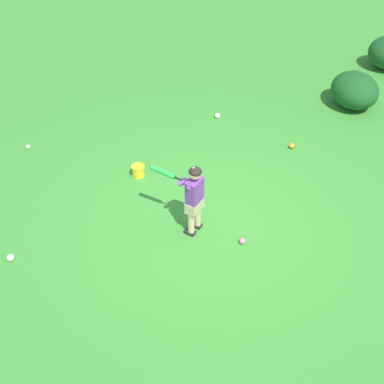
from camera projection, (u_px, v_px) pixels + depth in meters
The scene contains 9 objects.
ground_plane at pixel (216, 221), 7.01m from camera, with size 40.00×40.00×0.00m, color #38842D.
child_batter at pixel (192, 194), 6.47m from camera, with size 0.70×0.55×1.08m.
play_ball_near_batter at pixel (242, 241), 6.64m from camera, with size 0.09×0.09×0.09m, color pink.
play_ball_midfield at pixel (28, 147), 8.45m from camera, with size 0.08×0.08×0.08m, color white.
play_ball_far_left at pixel (292, 146), 8.45m from camera, with size 0.10×0.10×0.10m, color orange.
play_ball_center_lawn at pixel (217, 116), 9.26m from camera, with size 0.10×0.10×0.10m, color white.
play_ball_by_bucket at pixel (11, 258), 6.39m from camera, with size 0.09×0.09×0.09m, color white.
toy_bucket at pixel (138, 170), 7.81m from camera, with size 0.22×0.22×0.19m.
shrub_left_background at pixel (355, 90), 9.46m from camera, with size 0.88×1.05×0.66m, color #194C1E.
Camera 1 is at (-0.91, -5.14, 4.71)m, focal length 45.91 mm.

